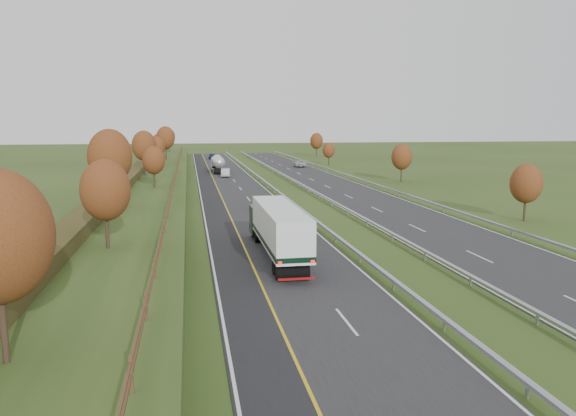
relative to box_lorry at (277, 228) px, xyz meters
name	(u,v)px	position (x,y,z in m)	size (l,w,h in m)	color
ground	(287,191)	(8.07, 41.52, -2.33)	(400.00, 400.00, 0.00)	#2C4217
near_carriageway	(232,188)	(0.07, 46.52, -2.31)	(10.50, 200.00, 0.04)	black
far_carriageway	(334,186)	(16.57, 46.52, -2.31)	(10.50, 200.00, 0.04)	black
hard_shoulder	(208,189)	(-3.68, 46.52, -2.31)	(3.00, 200.00, 0.04)	black
lane_markings	(272,187)	(6.47, 46.40, -2.28)	(26.75, 200.00, 0.01)	silver
embankment_left	(147,184)	(-12.93, 46.52, -1.33)	(12.00, 200.00, 2.00)	#2C4217
hedge_left	(133,174)	(-14.93, 46.52, 0.22)	(2.20, 180.00, 1.10)	#393817
fence_left	(176,172)	(-8.43, 46.11, 0.40)	(0.12, 189.06, 1.20)	#422B19
median_barrier_near	(268,184)	(5.77, 46.52, -1.72)	(0.32, 200.00, 0.71)	#979A9F
median_barrier_far	(299,183)	(10.87, 46.52, -1.72)	(0.32, 200.00, 0.71)	#979A9F
outer_barrier_far	(368,182)	(22.37, 46.52, -1.71)	(0.32, 200.00, 0.71)	#979A9F
trees_left	(146,149)	(-12.57, 43.15, 4.04)	(6.64, 164.30, 7.66)	#2D2116
trees_far	(359,151)	(29.87, 75.73, 1.92)	(8.45, 118.60, 7.12)	#2D2116
box_lorry	(277,228)	(0.00, 0.00, 0.00)	(2.58, 16.28, 4.06)	black
road_tanker	(218,163)	(-0.53, 75.71, -0.47)	(2.40, 11.22, 3.46)	silver
car_dark_near	(261,202)	(1.94, 24.69, -1.54)	(1.76, 4.38, 1.49)	black
car_silver_mid	(225,173)	(0.31, 65.40, -1.53)	(1.60, 4.60, 1.52)	silver
car_small_far	(212,156)	(0.06, 118.82, -1.57)	(2.02, 4.98, 1.44)	#171F49
car_oncoming	(300,164)	(18.90, 86.52, -1.56)	(2.42, 5.26, 1.46)	silver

